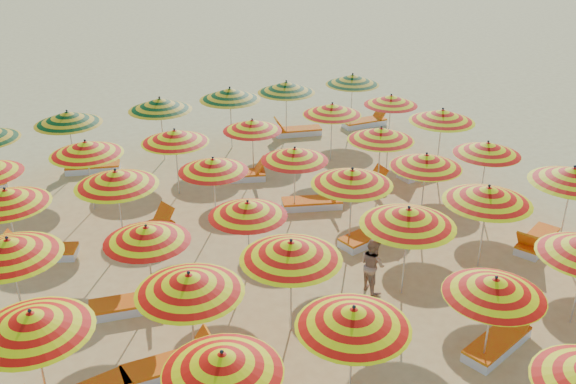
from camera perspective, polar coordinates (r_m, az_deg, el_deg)
The scene contains 47 objects.
ground at distance 16.09m, azimuth 0.81°, elevation -5.84°, with size 120.00×120.00×0.00m, color #EBBF68.
umbrella_7 at distance 10.19m, azimuth -5.86°, elevation -14.86°, with size 2.17×2.17×2.03m.
umbrella_8 at distance 10.97m, azimuth 5.84°, elevation -11.05°, with size 2.38×2.38×2.11m.
umbrella_9 at distance 12.40m, azimuth 17.91°, elevation -8.04°, with size 2.51×2.51×2.01m.
umbrella_12 at distance 11.57m, azimuth -21.82°, elevation -10.67°, with size 2.34×2.34×2.14m.
umbrella_13 at distance 11.85m, azimuth -8.77°, elevation -8.01°, with size 2.49×2.49×2.14m.
umbrella_14 at distance 12.63m, azimuth 0.27°, elevation -5.21°, with size 2.10×2.10×2.18m.
umbrella_15 at distance 14.01m, azimuth 10.64°, elevation -2.19°, with size 2.64×2.64×2.23m.
umbrella_16 at distance 15.53m, azimuth 17.36°, elevation -0.23°, with size 2.16×2.16×2.20m.
umbrella_17 at distance 17.23m, azimuth 24.02°, elevation 1.37°, with size 2.17×2.17×2.24m.
umbrella_18 at distance 13.85m, azimuth -23.57°, elevation -4.56°, with size 2.56×2.56×2.19m.
umbrella_19 at distance 13.90m, azimuth -12.46°, elevation -3.66°, with size 2.17×2.17×1.97m.
umbrella_20 at distance 14.68m, azimuth -3.60°, elevation -1.52°, with size 2.21×2.21×1.94m.
umbrella_21 at distance 15.86m, azimuth 5.72°, elevation 1.34°, with size 2.63×2.63×2.17m.
umbrella_22 at distance 17.39m, azimuth 12.18°, elevation 2.73°, with size 2.22×2.22×2.05m.
umbrella_23 at distance 18.81m, azimuth 17.31°, elevation 3.73°, with size 2.43×2.43×2.00m.
umbrella_24 at distance 16.23m, azimuth -23.78°, elevation -0.41°, with size 2.31×2.31×2.12m.
umbrella_25 at distance 16.23m, azimuth -15.04°, elevation 1.18°, with size 2.34×2.34×2.19m.
umbrella_26 at distance 17.01m, azimuth -6.67°, elevation 2.40°, with size 1.88×1.88×1.99m.
umbrella_27 at distance 17.59m, azimuth 0.60°, elevation 3.37°, with size 2.31×2.31×1.98m.
umbrella_28 at distance 18.99m, azimuth 8.27°, elevation 5.13°, with size 2.14×2.14×2.09m.
umbrella_29 at distance 20.69m, azimuth 13.56°, elevation 6.62°, with size 2.67×2.67×2.19m.
umbrella_31 at distance 18.50m, azimuth -17.53°, elevation 3.76°, with size 2.60×2.60×2.14m.
umbrella_32 at distance 18.89m, azimuth -10.03°, elevation 4.91°, with size 1.99×1.99×2.10m.
umbrella_33 at distance 19.92m, azimuth -3.19°, elevation 5.94°, with size 2.39×2.39×1.95m.
umbrella_34 at distance 21.14m, azimuth 3.95°, elevation 7.35°, with size 2.20×2.20×2.06m.
umbrella_35 at distance 22.59m, azimuth 9.14°, elevation 8.07°, with size 1.90×1.90×1.96m.
umbrella_37 at distance 21.03m, azimuth -19.00°, elevation 6.26°, with size 2.52×2.52×2.20m.
umbrella_38 at distance 21.54m, azimuth -11.32°, elevation 7.67°, with size 2.36×2.36×2.22m.
umbrella_39 at distance 22.25m, azimuth -5.19°, elevation 8.67°, with size 2.25×2.25×2.24m.
umbrella_40 at distance 23.11m, azimuth -0.15°, elevation 9.31°, with size 2.09×2.09×2.19m.
umbrella_41 at distance 24.37m, azimuth 5.76°, elevation 9.92°, with size 2.52×2.52×2.14m.
lounger_3 at distance 13.80m, azimuth 18.20°, elevation -12.53°, with size 1.83×1.04×0.69m.
lounger_6 at distance 12.80m, azimuth -10.48°, elevation -14.95°, with size 1.75×0.65×0.69m.
lounger_7 at distance 17.68m, azimuth 21.23°, elevation -4.09°, with size 1.82×1.22×0.69m.
lounger_9 at distance 14.57m, azimuth -13.71°, elevation -9.66°, with size 1.81×0.89×0.69m.
lounger_10 at distance 16.89m, azimuth 7.32°, elevation -3.84°, with size 1.81×0.93×0.69m.
lounger_11 at distance 17.18m, azimuth -21.18°, elevation -4.98°, with size 1.82×1.23×0.69m.
lounger_12 at distance 17.34m, azimuth -12.67°, elevation -3.47°, with size 1.83×1.06×0.69m.
lounger_13 at distance 18.47m, azimuth 2.28°, elevation -0.94°, with size 1.83×1.12×0.69m.
lounger_14 at distance 19.54m, azimuth 6.39°, elevation 0.46°, with size 1.75×0.64×0.69m.
lounger_15 at distance 20.95m, azimuth 11.80°, elevation 1.83°, with size 1.77×0.72×0.69m.
lounger_16 at distance 20.27m, azimuth -4.32°, elevation 1.50°, with size 1.83×1.15×0.69m.
lounger_18 at distance 21.77m, azimuth -17.08°, elevation 2.13°, with size 1.83×1.06×0.69m.
lounger_19 at distance 23.99m, azimuth 0.80°, elevation 5.45°, with size 1.82×1.00×0.69m.
lounger_20 at distance 25.11m, azimuth 6.90°, elevation 6.19°, with size 1.76×0.67×0.69m.
beachgoer_b at distance 14.67m, azimuth 7.52°, elevation -6.43°, with size 0.64×0.50×1.32m, color tan.
Camera 1 is at (-6.43, -12.15, 8.36)m, focal length 40.00 mm.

